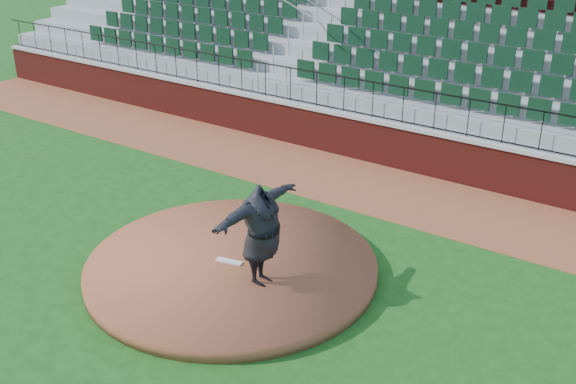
% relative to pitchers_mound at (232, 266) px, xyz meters
% --- Properties ---
extents(ground, '(90.00, 90.00, 0.00)m').
position_rel_pitchers_mound_xyz_m(ground, '(0.32, 0.08, -0.12)').
color(ground, '#164E16').
rests_on(ground, ground).
extents(warning_track, '(34.00, 3.20, 0.01)m').
position_rel_pitchers_mound_xyz_m(warning_track, '(0.32, 5.48, -0.12)').
color(warning_track, brown).
rests_on(warning_track, ground).
extents(field_wall, '(34.00, 0.35, 1.20)m').
position_rel_pitchers_mound_xyz_m(field_wall, '(0.32, 7.08, 0.47)').
color(field_wall, maroon).
rests_on(field_wall, ground).
extents(wall_cap, '(34.00, 0.45, 0.10)m').
position_rel_pitchers_mound_xyz_m(wall_cap, '(0.32, 7.08, 1.12)').
color(wall_cap, '#B7B7B7').
rests_on(wall_cap, field_wall).
extents(wall_railing, '(34.00, 0.05, 1.00)m').
position_rel_pitchers_mound_xyz_m(wall_railing, '(0.32, 7.08, 1.67)').
color(wall_railing, black).
rests_on(wall_railing, wall_cap).
extents(seating_stands, '(34.00, 5.10, 4.60)m').
position_rel_pitchers_mound_xyz_m(seating_stands, '(0.32, 9.80, 2.18)').
color(seating_stands, gray).
rests_on(seating_stands, ground).
extents(concourse_wall, '(34.00, 0.50, 5.50)m').
position_rel_pitchers_mound_xyz_m(concourse_wall, '(0.32, 12.60, 2.62)').
color(concourse_wall, maroon).
rests_on(concourse_wall, ground).
extents(pitchers_mound, '(5.98, 5.98, 0.25)m').
position_rel_pitchers_mound_xyz_m(pitchers_mound, '(0.00, 0.00, 0.00)').
color(pitchers_mound, brown).
rests_on(pitchers_mound, ground).
extents(pitching_rubber, '(0.57, 0.26, 0.04)m').
position_rel_pitchers_mound_xyz_m(pitching_rubber, '(-0.02, -0.06, 0.14)').
color(pitching_rubber, white).
rests_on(pitching_rubber, pitchers_mound).
extents(pitcher, '(0.73, 2.54, 2.06)m').
position_rel_pitchers_mound_xyz_m(pitcher, '(0.99, -0.28, 1.16)').
color(pitcher, black).
rests_on(pitcher, pitchers_mound).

